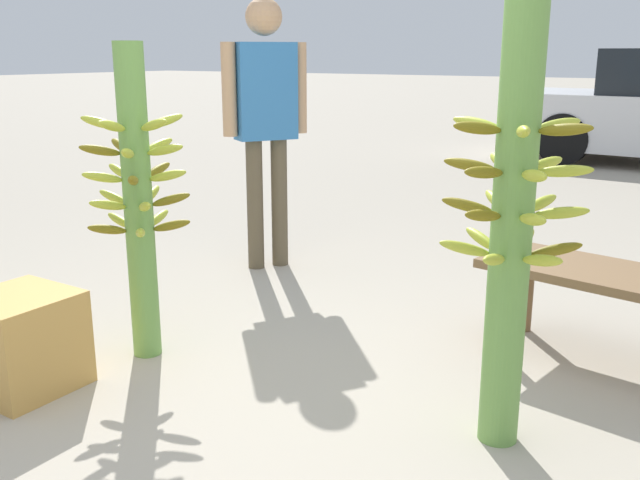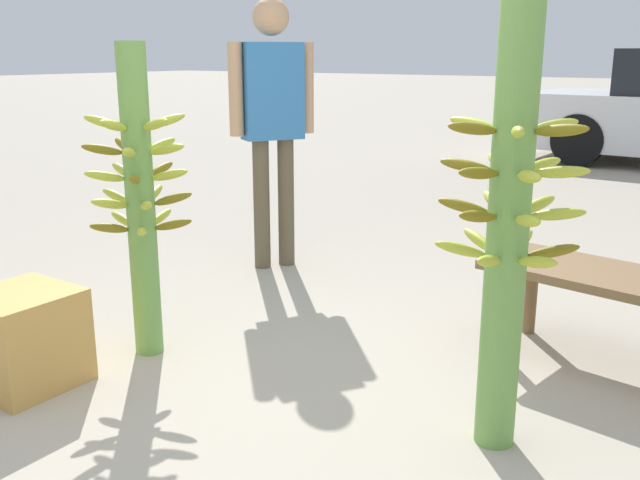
{
  "view_description": "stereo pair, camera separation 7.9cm",
  "coord_description": "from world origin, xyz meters",
  "px_view_note": "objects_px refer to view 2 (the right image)",
  "views": [
    {
      "loc": [
        1.46,
        -1.89,
        1.35
      ],
      "look_at": [
        -0.13,
        0.56,
        0.58
      ],
      "focal_mm": 40.0,
      "sensor_mm": 36.0,
      "label": 1
    },
    {
      "loc": [
        1.52,
        -1.85,
        1.35
      ],
      "look_at": [
        -0.13,
        0.56,
        0.58
      ],
      "focal_mm": 40.0,
      "sensor_mm": 36.0,
      "label": 2
    }
  ],
  "objects_px": {
    "market_bench": "(610,289)",
    "banana_stalk_center": "(509,209)",
    "banana_stalk_left": "(140,198)",
    "produce_crate": "(24,339)",
    "vendor_person": "(272,108)"
  },
  "relations": [
    {
      "from": "banana_stalk_left",
      "to": "vendor_person",
      "type": "height_order",
      "value": "vendor_person"
    },
    {
      "from": "banana_stalk_left",
      "to": "vendor_person",
      "type": "bearing_deg",
      "value": 104.66
    },
    {
      "from": "vendor_person",
      "to": "produce_crate",
      "type": "height_order",
      "value": "vendor_person"
    },
    {
      "from": "vendor_person",
      "to": "banana_stalk_center",
      "type": "bearing_deg",
      "value": 89.48
    },
    {
      "from": "banana_stalk_left",
      "to": "market_bench",
      "type": "distance_m",
      "value": 2.08
    },
    {
      "from": "market_bench",
      "to": "produce_crate",
      "type": "height_order",
      "value": "market_bench"
    },
    {
      "from": "banana_stalk_center",
      "to": "vendor_person",
      "type": "bearing_deg",
      "value": 147.27
    },
    {
      "from": "banana_stalk_center",
      "to": "vendor_person",
      "type": "distance_m",
      "value": 2.37
    },
    {
      "from": "market_bench",
      "to": "banana_stalk_left",
      "type": "bearing_deg",
      "value": -142.04
    },
    {
      "from": "banana_stalk_left",
      "to": "vendor_person",
      "type": "distance_m",
      "value": 1.5
    },
    {
      "from": "banana_stalk_center",
      "to": "produce_crate",
      "type": "height_order",
      "value": "banana_stalk_center"
    },
    {
      "from": "market_bench",
      "to": "banana_stalk_center",
      "type": "bearing_deg",
      "value": -92.45
    },
    {
      "from": "vendor_person",
      "to": "produce_crate",
      "type": "relative_size",
      "value": 4.15
    },
    {
      "from": "banana_stalk_center",
      "to": "market_bench",
      "type": "relative_size",
      "value": 1.51
    },
    {
      "from": "banana_stalk_left",
      "to": "market_bench",
      "type": "relative_size",
      "value": 1.26
    }
  ]
}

